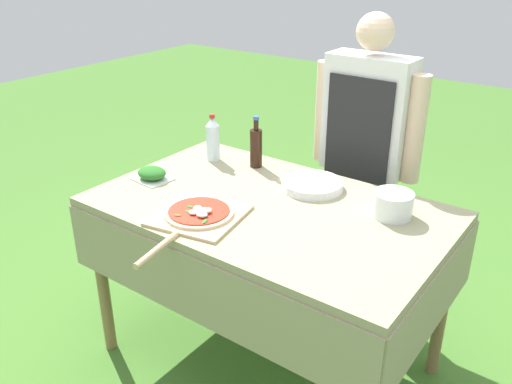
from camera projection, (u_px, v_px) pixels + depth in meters
name	position (u px, v px, depth m)	size (l,w,h in m)	color
ground_plane	(267.00, 358.00, 2.54)	(12.00, 12.00, 0.00)	#477A2D
prep_table	(268.00, 226.00, 2.24)	(1.44, 0.89, 0.80)	gray
person_cook	(365.00, 144.00, 2.62)	(0.56, 0.19, 1.50)	#70604C
pizza_on_peel	(197.00, 215.00, 2.09)	(0.37, 0.59, 0.05)	#D1B27F
oil_bottle	(256.00, 147.00, 2.53)	(0.06, 0.06, 0.25)	black
water_bottle	(213.00, 139.00, 2.60)	(0.06, 0.06, 0.23)	silver
herb_container	(152.00, 174.00, 2.42)	(0.18, 0.15, 0.06)	silver
mixing_tub	(393.00, 204.00, 2.09)	(0.16, 0.16, 0.10)	silver
plate_stack	(312.00, 185.00, 2.34)	(0.27, 0.27, 0.03)	white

